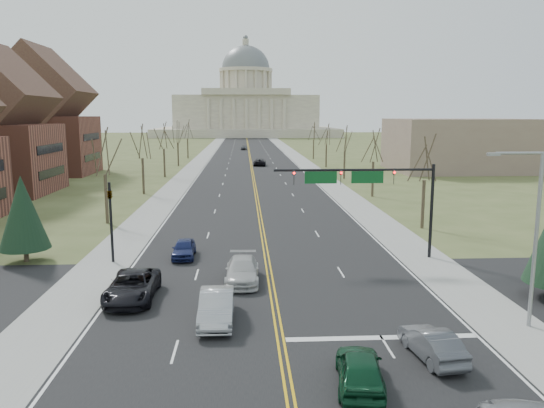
{
  "coord_description": "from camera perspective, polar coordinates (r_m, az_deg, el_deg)",
  "views": [
    {
      "loc": [
        -1.74,
        -25.3,
        10.88
      ],
      "look_at": [
        0.79,
        21.06,
        3.0
      ],
      "focal_mm": 35.0,
      "sensor_mm": 36.0,
      "label": 1
    }
  ],
  "objects": [
    {
      "name": "signal_mast",
      "position": [
        40.2,
        10.12,
        2.17
      ],
      "size": [
        12.12,
        0.44,
        7.2
      ],
      "color": "black",
      "rests_on": "ground"
    },
    {
      "name": "ground",
      "position": [
        27.59,
        0.77,
        -13.59
      ],
      "size": [
        600.0,
        600.0,
        0.0
      ],
      "primitive_type": "plane",
      "color": "#475229",
      "rests_on": "ground"
    },
    {
      "name": "stop_bar",
      "position": [
        27.46,
        11.71,
        -13.89
      ],
      "size": [
        9.5,
        0.5,
        0.01
      ],
      "primitive_type": "cube",
      "color": "silver",
      "rests_on": "road"
    },
    {
      "name": "car_sb_inner_lead",
      "position": [
        28.66,
        -5.98,
        -10.93
      ],
      "size": [
        1.78,
        5.04,
        1.66
      ],
      "primitive_type": "imported",
      "rotation": [
        0.0,
        0.0,
        -0.0
      ],
      "color": "#9EA0A5",
      "rests_on": "road"
    },
    {
      "name": "tree_l_4",
      "position": [
        134.06,
        -9.1,
        7.83
      ],
      "size": [
        3.96,
        3.96,
        9.0
      ],
      "color": "#34281E",
      "rests_on": "ground"
    },
    {
      "name": "tree_l_3",
      "position": [
        114.2,
        -10.13,
        7.51
      ],
      "size": [
        3.96,
        3.96,
        9.0
      ],
      "color": "#34281E",
      "rests_on": "ground"
    },
    {
      "name": "car_nb_outer_lead",
      "position": [
        25.65,
        16.83,
        -14.17
      ],
      "size": [
        2.04,
        4.39,
        1.39
      ],
      "primitive_type": "imported",
      "rotation": [
        0.0,
        0.0,
        3.28
      ],
      "color": "#4B4D53",
      "rests_on": "road"
    },
    {
      "name": "car_sb_inner_second",
      "position": [
        35.02,
        -3.22,
        -7.15
      ],
      "size": [
        2.27,
        5.34,
        1.54
      ],
      "primitive_type": "imported",
      "rotation": [
        0.0,
        0.0,
        -0.02
      ],
      "color": "#B5B5B5",
      "rests_on": "road"
    },
    {
      "name": "road",
      "position": [
        135.75,
        -2.39,
        5.03
      ],
      "size": [
        20.0,
        380.0,
        0.01
      ],
      "primitive_type": "cube",
      "color": "black",
      "rests_on": "ground"
    },
    {
      "name": "sidewalk_left",
      "position": [
        136.12,
        -7.46,
        4.97
      ],
      "size": [
        4.0,
        380.0,
        0.03
      ],
      "primitive_type": "cube",
      "color": "gray",
      "rests_on": "ground"
    },
    {
      "name": "car_sb_outer_second",
      "position": [
        41.34,
        -9.45,
        -4.74
      ],
      "size": [
        1.72,
        4.15,
        1.41
      ],
      "primitive_type": "imported",
      "rotation": [
        0.0,
        0.0,
        0.02
      ],
      "color": "#171F51",
      "rests_on": "road"
    },
    {
      "name": "tree_r_3",
      "position": [
        110.73,
        5.89,
        7.34
      ],
      "size": [
        3.74,
        3.74,
        8.5
      ],
      "color": "#34281E",
      "rests_on": "ground"
    },
    {
      "name": "bldg_left_far",
      "position": [
        105.72,
        -23.43,
        8.13
      ],
      "size": [
        17.1,
        14.28,
        23.25
      ],
      "color": "brown",
      "rests_on": "ground"
    },
    {
      "name": "edge_line_left",
      "position": [
        135.97,
        -6.54,
        4.99
      ],
      "size": [
        0.15,
        380.0,
        0.01
      ],
      "primitive_type": "cube",
      "color": "silver",
      "rests_on": "road"
    },
    {
      "name": "conifer_l",
      "position": [
        43.12,
        -25.22,
        -0.82
      ],
      "size": [
        3.64,
        3.64,
        6.5
      ],
      "color": "#34281E",
      "rests_on": "ground"
    },
    {
      "name": "car_far_nb",
      "position": [
        113.93,
        -1.33,
        4.54
      ],
      "size": [
        2.88,
        5.61,
        1.51
      ],
      "primitive_type": "imported",
      "rotation": [
        0.0,
        0.0,
        3.07
      ],
      "color": "black",
      "rests_on": "road"
    },
    {
      "name": "tree_r_1",
      "position": [
        71.54,
        10.89,
        5.99
      ],
      "size": [
        3.74,
        3.74,
        8.5
      ],
      "color": "#34281E",
      "rests_on": "ground"
    },
    {
      "name": "tree_r_0",
      "position": [
        52.41,
        16.15,
        4.51
      ],
      "size": [
        3.74,
        3.74,
        8.5
      ],
      "color": "#34281E",
      "rests_on": "ground"
    },
    {
      "name": "tree_l_0",
      "position": [
        55.19,
        -17.62,
        5.09
      ],
      "size": [
        3.96,
        3.96,
        9.0
      ],
      "color": "#34281E",
      "rests_on": "ground"
    },
    {
      "name": "cross_road",
      "position": [
        33.18,
        0.06,
        -9.5
      ],
      "size": [
        120.0,
        14.0,
        0.01
      ],
      "primitive_type": "cube",
      "color": "black",
      "rests_on": "ground"
    },
    {
      "name": "sidewalk_right",
      "position": [
        136.43,
        2.68,
        5.05
      ],
      "size": [
        4.0,
        380.0,
        0.03
      ],
      "primitive_type": "cube",
      "color": "gray",
      "rests_on": "ground"
    },
    {
      "name": "car_far_sb",
      "position": [
        164.71,
        -3.06,
        6.08
      ],
      "size": [
        2.04,
        4.31,
        1.42
      ],
      "primitive_type": "imported",
      "rotation": [
        0.0,
        0.0,
        -0.09
      ],
      "color": "#47494E",
      "rests_on": "road"
    },
    {
      "name": "tree_r_4",
      "position": [
        130.51,
        4.51,
        7.7
      ],
      "size": [
        3.74,
        3.74,
        8.5
      ],
      "color": "#34281E",
      "rests_on": "ground"
    },
    {
      "name": "car_nb_inner_lead",
      "position": [
        22.53,
        9.43,
        -17.12
      ],
      "size": [
        2.44,
        4.75,
        1.55
      ],
      "primitive_type": "imported",
      "rotation": [
        0.0,
        0.0,
        3.0
      ],
      "color": "#0D3B21",
      "rests_on": "road"
    },
    {
      "name": "bldg_right_mass",
      "position": [
        109.72,
        19.35,
        6.02
      ],
      "size": [
        25.0,
        20.0,
        10.0
      ],
      "primitive_type": "cube",
      "color": "#7B6357",
      "rests_on": "ground"
    },
    {
      "name": "signal_left",
      "position": [
        40.64,
        -16.96,
        -0.95
      ],
      "size": [
        0.32,
        0.36,
        6.0
      ],
      "color": "black",
      "rests_on": "ground"
    },
    {
      "name": "tree_l_2",
      "position": [
        94.39,
        -11.59,
        7.05
      ],
      "size": [
        3.96,
        3.96,
        9.0
      ],
      "color": "#34281E",
      "rests_on": "ground"
    },
    {
      "name": "street_light",
      "position": [
        29.69,
        26.16,
        -2.35
      ],
      "size": [
        2.9,
        0.25,
        9.07
      ],
      "color": "gray",
      "rests_on": "ground"
    },
    {
      "name": "center_line",
      "position": [
        135.75,
        -2.39,
        5.03
      ],
      "size": [
        0.42,
        380.0,
        0.01
      ],
      "primitive_type": "cube",
      "color": "gold",
      "rests_on": "road"
    },
    {
      "name": "edge_line_right",
      "position": [
        136.22,
        1.75,
        5.05
      ],
      "size": [
        0.15,
        380.0,
        0.01
      ],
      "primitive_type": "cube",
      "color": "silver",
      "rests_on": "road"
    },
    {
      "name": "tree_r_2",
      "position": [
        91.05,
        7.85,
        6.82
      ],
      "size": [
        3.74,
        3.74,
        8.5
      ],
      "color": "#34281E",
      "rests_on": "ground"
    },
    {
      "name": "capitol",
      "position": [
        275.24,
        -2.81,
        10.31
      ],
      "size": [
        90.0,
        60.0,
        50.0
      ],
      "color": "beige",
      "rests_on": "ground"
    },
    {
      "name": "tree_l_1",
      "position": [
        74.68,
        -13.82,
        6.33
      ],
      "size": [
        3.96,
        3.96,
        9.0
      ],
      "color": "#34281E",
      "rests_on": "ground"
    },
    {
      "name": "car_sb_outer_lead",
      "position": [
        32.83,
        -14.8,
        -8.53
      ],
      "size": [
        2.72,
        5.87,
        1.63
      ],
      "primitive_type": "imported",
      "rotation": [
        0.0,
        0.0,
        0.0
      ],
      "color": "black",
      "rests_on": "road"
    }
  ]
}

